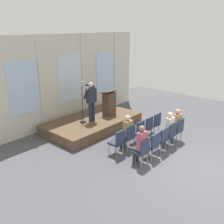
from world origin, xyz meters
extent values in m
plane|color=#4C4C51|center=(0.00, 0.00, 0.00)|extent=(16.31, 16.31, 0.00)
cube|color=beige|center=(0.00, 6.27, 2.02)|extent=(8.89, 0.10, 4.05)
cube|color=silver|center=(-2.37, 6.21, 2.05)|extent=(1.32, 0.04, 2.15)
cube|color=beige|center=(-1.56, 6.22, 2.02)|extent=(0.20, 0.08, 4.05)
cube|color=silver|center=(0.00, 6.21, 2.05)|extent=(1.32, 0.04, 2.15)
cube|color=beige|center=(0.81, 6.22, 2.02)|extent=(0.20, 0.08, 4.05)
cube|color=silver|center=(2.37, 6.21, 2.05)|extent=(1.32, 0.04, 2.15)
cube|color=beige|center=(3.18, 6.22, 2.02)|extent=(0.20, 0.08, 4.05)
cube|color=brown|center=(0.00, 4.81, 0.21)|extent=(4.26, 2.32, 0.43)
cylinder|color=#232838|center=(-0.29, 4.65, 0.85)|extent=(0.14, 0.14, 0.84)
cylinder|color=#232838|center=(-0.11, 4.65, 0.85)|extent=(0.14, 0.14, 0.84)
cube|color=#232838|center=(-0.20, 4.65, 1.58)|extent=(0.42, 0.22, 0.63)
cube|color=#B28C19|center=(-0.20, 4.76, 1.65)|extent=(0.06, 0.01, 0.38)
sphere|color=beige|center=(-0.20, 4.66, 2.03)|extent=(0.21, 0.21, 0.21)
cylinder|color=#232838|center=(-0.44, 4.73, 1.67)|extent=(0.09, 0.28, 0.45)
cylinder|color=#232838|center=(-0.05, 4.78, 1.92)|extent=(0.15, 0.36, 0.15)
cylinder|color=#232838|center=(-0.09, 4.91, 1.96)|extent=(0.11, 0.34, 0.15)
sphere|color=beige|center=(-0.17, 5.18, 2.06)|extent=(0.10, 0.10, 0.10)
cylinder|color=black|center=(-0.59, 4.81, 0.44)|extent=(0.28, 0.28, 0.03)
cylinder|color=black|center=(-0.59, 4.81, 1.18)|extent=(0.02, 0.02, 1.45)
sphere|color=#262626|center=(-0.59, 4.81, 1.95)|extent=(0.07, 0.07, 0.07)
cube|color=#4C3828|center=(0.93, 4.66, 0.95)|extent=(0.52, 0.40, 1.05)
cube|color=#4C3828|center=(0.93, 4.68, 1.52)|extent=(0.60, 0.48, 0.14)
cylinder|color=#99999E|center=(-1.03, 2.59, 0.20)|extent=(0.04, 0.04, 0.40)
cylinder|color=#99999E|center=(-1.39, 2.59, 0.20)|extent=(0.04, 0.04, 0.40)
cylinder|color=#99999E|center=(-1.03, 2.25, 0.20)|extent=(0.04, 0.04, 0.40)
cylinder|color=#99999E|center=(-1.39, 2.25, 0.20)|extent=(0.04, 0.04, 0.40)
cube|color=#2D3851|center=(-1.21, 2.42, 0.44)|extent=(0.46, 0.44, 0.08)
cube|color=#2D3851|center=(-1.21, 2.23, 0.71)|extent=(0.46, 0.06, 0.46)
cylinder|color=#99999E|center=(-0.42, 2.59, 0.20)|extent=(0.04, 0.04, 0.40)
cylinder|color=#99999E|center=(-0.78, 2.59, 0.20)|extent=(0.04, 0.04, 0.40)
cylinder|color=#99999E|center=(-0.42, 2.25, 0.20)|extent=(0.04, 0.04, 0.40)
cylinder|color=#99999E|center=(-0.78, 2.25, 0.20)|extent=(0.04, 0.04, 0.40)
cube|color=#2D3851|center=(-0.60, 2.42, 0.44)|extent=(0.46, 0.44, 0.08)
cube|color=#2D3851|center=(-0.60, 2.23, 0.71)|extent=(0.46, 0.06, 0.46)
cylinder|color=#2D2D33|center=(-0.69, 2.60, 0.22)|extent=(0.10, 0.10, 0.44)
cylinder|color=#2D2D33|center=(-0.51, 2.60, 0.22)|extent=(0.10, 0.10, 0.44)
cube|color=#2D2D33|center=(-0.60, 2.48, 0.50)|extent=(0.34, 0.36, 0.12)
cube|color=#997F4C|center=(-0.60, 2.37, 0.83)|extent=(0.36, 0.20, 0.55)
sphere|color=beige|center=(-0.60, 2.39, 1.22)|extent=(0.20, 0.20, 0.20)
cylinder|color=#99999E|center=(0.18, 2.59, 0.20)|extent=(0.04, 0.04, 0.40)
cylinder|color=#99999E|center=(-0.18, 2.59, 0.20)|extent=(0.04, 0.04, 0.40)
cylinder|color=#99999E|center=(0.18, 2.25, 0.20)|extent=(0.04, 0.04, 0.40)
cylinder|color=#99999E|center=(-0.18, 2.25, 0.20)|extent=(0.04, 0.04, 0.40)
cube|color=#2D3851|center=(0.00, 2.42, 0.44)|extent=(0.46, 0.44, 0.08)
cube|color=#2D3851|center=(0.00, 2.23, 0.71)|extent=(0.46, 0.06, 0.46)
cylinder|color=#99999E|center=(0.78, 2.59, 0.20)|extent=(0.04, 0.04, 0.40)
cylinder|color=#99999E|center=(0.42, 2.59, 0.20)|extent=(0.04, 0.04, 0.40)
cylinder|color=#99999E|center=(0.78, 2.25, 0.20)|extent=(0.04, 0.04, 0.40)
cylinder|color=#99999E|center=(0.42, 2.25, 0.20)|extent=(0.04, 0.04, 0.40)
cube|color=#2D3851|center=(0.60, 2.42, 0.44)|extent=(0.46, 0.44, 0.08)
cube|color=#2D3851|center=(0.60, 2.23, 0.71)|extent=(0.46, 0.06, 0.46)
cylinder|color=#99999E|center=(1.39, 2.59, 0.20)|extent=(0.04, 0.04, 0.40)
cylinder|color=#99999E|center=(1.03, 2.59, 0.20)|extent=(0.04, 0.04, 0.40)
cylinder|color=#99999E|center=(1.39, 2.25, 0.20)|extent=(0.04, 0.04, 0.40)
cylinder|color=#99999E|center=(1.03, 2.25, 0.20)|extent=(0.04, 0.04, 0.40)
cube|color=#2D3851|center=(1.21, 2.42, 0.44)|extent=(0.46, 0.44, 0.08)
cube|color=#2D3851|center=(1.21, 2.23, 0.71)|extent=(0.46, 0.06, 0.46)
cylinder|color=#99999E|center=(-1.03, 1.56, 0.20)|extent=(0.04, 0.04, 0.40)
cylinder|color=#99999E|center=(-1.39, 1.56, 0.20)|extent=(0.04, 0.04, 0.40)
cylinder|color=#99999E|center=(-1.03, 1.22, 0.20)|extent=(0.04, 0.04, 0.40)
cylinder|color=#99999E|center=(-1.39, 1.22, 0.20)|extent=(0.04, 0.04, 0.40)
cube|color=#2D3851|center=(-1.21, 1.39, 0.44)|extent=(0.46, 0.44, 0.08)
cube|color=#2D3851|center=(-1.21, 1.20, 0.71)|extent=(0.46, 0.06, 0.46)
cylinder|color=#2D2D33|center=(-1.30, 1.57, 0.22)|extent=(0.10, 0.10, 0.44)
cylinder|color=#2D2D33|center=(-1.12, 1.57, 0.22)|extent=(0.10, 0.10, 0.44)
cube|color=#2D2D33|center=(-1.21, 1.45, 0.50)|extent=(0.34, 0.36, 0.12)
cube|color=#B24C66|center=(-1.21, 1.34, 0.86)|extent=(0.36, 0.20, 0.60)
sphere|color=#8C6647|center=(-1.21, 1.36, 1.27)|extent=(0.20, 0.20, 0.20)
cylinder|color=#99999E|center=(-0.42, 1.56, 0.20)|extent=(0.04, 0.04, 0.40)
cylinder|color=#99999E|center=(-0.78, 1.56, 0.20)|extent=(0.04, 0.04, 0.40)
cylinder|color=#99999E|center=(-0.42, 1.22, 0.20)|extent=(0.04, 0.04, 0.40)
cylinder|color=#99999E|center=(-0.78, 1.22, 0.20)|extent=(0.04, 0.04, 0.40)
cube|color=#2D3851|center=(-0.60, 1.39, 0.44)|extent=(0.46, 0.44, 0.08)
cube|color=#2D3851|center=(-0.60, 1.20, 0.71)|extent=(0.46, 0.06, 0.46)
cylinder|color=#99999E|center=(0.18, 1.56, 0.20)|extent=(0.04, 0.04, 0.40)
cylinder|color=#99999E|center=(-0.18, 1.56, 0.20)|extent=(0.04, 0.04, 0.40)
cylinder|color=#99999E|center=(0.18, 1.22, 0.20)|extent=(0.04, 0.04, 0.40)
cylinder|color=#99999E|center=(-0.18, 1.22, 0.20)|extent=(0.04, 0.04, 0.40)
cube|color=#2D3851|center=(0.00, 1.39, 0.44)|extent=(0.46, 0.44, 0.08)
cube|color=#2D3851|center=(0.00, 1.20, 0.71)|extent=(0.46, 0.06, 0.46)
cylinder|color=#99999E|center=(0.78, 1.56, 0.20)|extent=(0.04, 0.04, 0.40)
cylinder|color=#99999E|center=(0.42, 1.56, 0.20)|extent=(0.04, 0.04, 0.40)
cylinder|color=#99999E|center=(0.78, 1.22, 0.20)|extent=(0.04, 0.04, 0.40)
cylinder|color=#99999E|center=(0.42, 1.22, 0.20)|extent=(0.04, 0.04, 0.40)
cube|color=#2D3851|center=(0.60, 1.39, 0.44)|extent=(0.46, 0.44, 0.08)
cube|color=#2D3851|center=(0.60, 1.20, 0.71)|extent=(0.46, 0.06, 0.46)
cylinder|color=#2D2D33|center=(0.51, 1.57, 0.22)|extent=(0.10, 0.10, 0.44)
cylinder|color=#2D2D33|center=(0.69, 1.57, 0.22)|extent=(0.10, 0.10, 0.44)
cube|color=#2D2D33|center=(0.60, 1.45, 0.50)|extent=(0.34, 0.36, 0.12)
cube|color=silver|center=(0.60, 1.34, 0.85)|extent=(0.36, 0.20, 0.59)
sphere|color=beige|center=(0.60, 1.36, 1.26)|extent=(0.20, 0.20, 0.20)
cylinder|color=#99999E|center=(1.39, 1.56, 0.20)|extent=(0.04, 0.04, 0.40)
cylinder|color=#99999E|center=(1.03, 1.56, 0.20)|extent=(0.04, 0.04, 0.40)
cylinder|color=#99999E|center=(1.39, 1.22, 0.20)|extent=(0.04, 0.04, 0.40)
cylinder|color=#99999E|center=(1.03, 1.22, 0.20)|extent=(0.04, 0.04, 0.40)
cube|color=#2D3851|center=(1.21, 1.39, 0.44)|extent=(0.46, 0.44, 0.08)
cube|color=#2D3851|center=(1.21, 1.20, 0.71)|extent=(0.46, 0.06, 0.46)
cylinder|color=#2D2D33|center=(1.12, 1.57, 0.22)|extent=(0.10, 0.10, 0.44)
cylinder|color=#2D2D33|center=(1.30, 1.57, 0.22)|extent=(0.10, 0.10, 0.44)
cube|color=#2D2D33|center=(1.21, 1.45, 0.50)|extent=(0.34, 0.36, 0.12)
cube|color=#997F4C|center=(1.21, 1.34, 0.84)|extent=(0.36, 0.20, 0.55)
sphere|color=tan|center=(1.21, 1.36, 1.22)|extent=(0.20, 0.20, 0.20)
camera|label=1|loc=(-7.48, -2.86, 4.37)|focal=41.04mm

